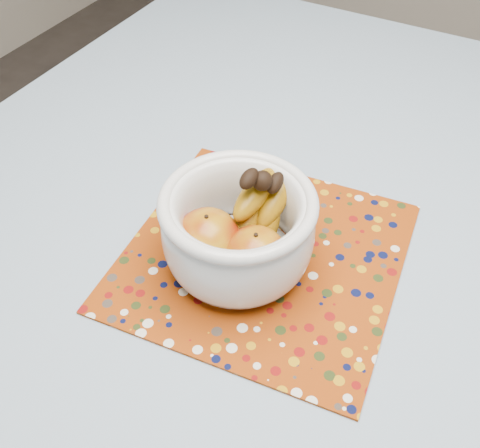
{
  "coord_description": "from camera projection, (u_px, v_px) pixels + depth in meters",
  "views": [
    {
      "loc": [
        0.12,
        -0.53,
        1.32
      ],
      "look_at": [
        -0.11,
        -0.1,
        0.83
      ],
      "focal_mm": 42.0,
      "sensor_mm": 36.0,
      "label": 1
    }
  ],
  "objects": [
    {
      "name": "placemat",
      "position": [
        263.0,
        256.0,
        0.74
      ],
      "size": [
        0.38,
        0.38,
        0.0
      ],
      "primitive_type": "cube",
      "rotation": [
        0.0,
        0.0,
        0.1
      ],
      "color": "#7D2D06",
      "rests_on": "tablecloth"
    },
    {
      "name": "fruit_bowl",
      "position": [
        241.0,
        228.0,
        0.68
      ],
      "size": [
        0.19,
        0.19,
        0.14
      ],
      "color": "silver",
      "rests_on": "placemat"
    },
    {
      "name": "table",
      "position": [
        338.0,
        280.0,
        0.82
      ],
      "size": [
        1.2,
        1.2,
        0.75
      ],
      "color": "brown",
      "rests_on": "ground"
    },
    {
      "name": "tablecloth",
      "position": [
        345.0,
        242.0,
        0.77
      ],
      "size": [
        1.32,
        1.32,
        0.01
      ],
      "primitive_type": "cube",
      "color": "slate",
      "rests_on": "table"
    }
  ]
}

